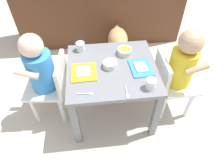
# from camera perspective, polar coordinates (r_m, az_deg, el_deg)

# --- Properties ---
(ground_plane) EXTENTS (7.00, 7.00, 0.00)m
(ground_plane) POSITION_cam_1_polar(r_m,az_deg,el_deg) (1.68, 0.00, -6.93)
(ground_plane) COLOR beige
(dining_table) EXTENTS (0.59, 0.56, 0.45)m
(dining_table) POSITION_cam_1_polar(r_m,az_deg,el_deg) (1.40, 0.00, 2.30)
(dining_table) COLOR slate
(dining_table) RESTS_ON ground
(seated_child_left) EXTENTS (0.31, 0.31, 0.71)m
(seated_child_left) POSITION_cam_1_polar(r_m,az_deg,el_deg) (1.42, -18.99, 3.73)
(seated_child_left) COLOR white
(seated_child_left) RESTS_ON ground
(seated_child_right) EXTENTS (0.28, 0.28, 0.71)m
(seated_child_right) POSITION_cam_1_polar(r_m,az_deg,el_deg) (1.44, 18.70, 4.90)
(seated_child_right) COLOR white
(seated_child_right) RESTS_ON ground
(dog) EXTENTS (0.21, 0.42, 0.33)m
(dog) POSITION_cam_1_polar(r_m,az_deg,el_deg) (2.00, 1.73, 12.06)
(dog) COLOR tan
(dog) RESTS_ON ground
(food_tray_left) EXTENTS (0.16, 0.18, 0.02)m
(food_tray_left) POSITION_cam_1_polar(r_m,az_deg,el_deg) (1.32, -7.95, 3.35)
(food_tray_left) COLOR gold
(food_tray_left) RESTS_ON dining_table
(food_tray_right) EXTENTS (0.15, 0.19, 0.02)m
(food_tray_right) POSITION_cam_1_polar(r_m,az_deg,el_deg) (1.35, 8.06, 4.58)
(food_tray_right) COLOR #388CD8
(food_tray_right) RESTS_ON dining_table
(water_cup_left) EXTENTS (0.06, 0.06, 0.06)m
(water_cup_left) POSITION_cam_1_polar(r_m,az_deg,el_deg) (1.49, -8.80, 10.21)
(water_cup_left) COLOR white
(water_cup_left) RESTS_ON dining_table
(water_cup_right) EXTENTS (0.06, 0.06, 0.06)m
(water_cup_right) POSITION_cam_1_polar(r_m,az_deg,el_deg) (1.22, 10.79, -0.11)
(water_cup_right) COLOR white
(water_cup_right) RESTS_ON dining_table
(veggie_bowl_far) EXTENTS (0.09, 0.09, 0.04)m
(veggie_bowl_far) POSITION_cam_1_polar(r_m,az_deg,el_deg) (1.34, -0.53, 5.58)
(veggie_bowl_far) COLOR white
(veggie_bowl_far) RESTS_ON dining_table
(veggie_bowl_near) EXTENTS (0.10, 0.10, 0.04)m
(veggie_bowl_near) POSITION_cam_1_polar(r_m,az_deg,el_deg) (1.45, 3.58, 9.16)
(veggie_bowl_near) COLOR silver
(veggie_bowl_near) RESTS_ON dining_table
(spoon_by_left_tray) EXTENTS (0.02, 0.10, 0.01)m
(spoon_by_left_tray) POSITION_cam_1_polar(r_m,az_deg,el_deg) (1.19, 4.14, -2.47)
(spoon_by_left_tray) COLOR silver
(spoon_by_left_tray) RESTS_ON dining_table
(spoon_by_right_tray) EXTENTS (0.10, 0.02, 0.01)m
(spoon_by_right_tray) POSITION_cam_1_polar(r_m,az_deg,el_deg) (1.19, -7.06, -2.70)
(spoon_by_right_tray) COLOR silver
(spoon_by_right_tray) RESTS_ON dining_table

